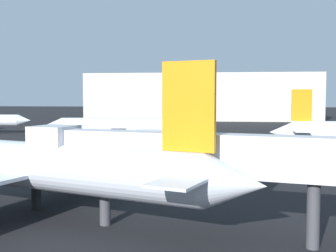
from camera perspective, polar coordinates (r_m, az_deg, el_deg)
airplane_at_gate at (r=32.36m, az=-20.57°, el=-4.50°), size 36.25×28.78×10.03m
airplane_far_left at (r=73.15m, az=-6.29°, el=-0.13°), size 25.44×22.25×8.73m
jet_bridge at (r=26.10m, az=-0.09°, el=-3.70°), size 20.00×6.53×6.20m
terminal_building at (r=147.86m, az=4.39°, el=3.78°), size 75.89×19.03×15.30m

